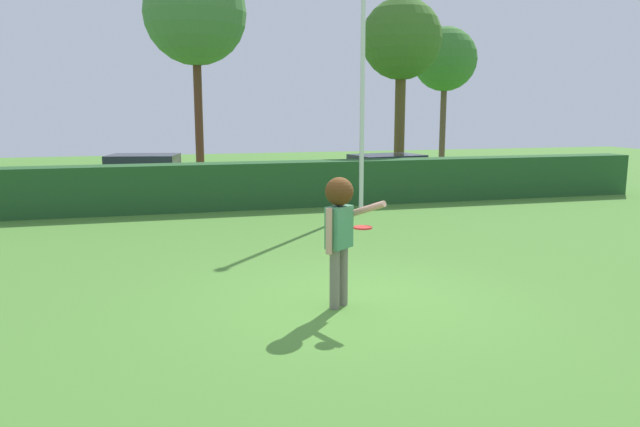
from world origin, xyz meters
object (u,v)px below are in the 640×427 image
Objects in this scene: parked_car_black at (387,172)px; maple_tree at (401,41)px; birch_tree at (195,14)px; person at (340,222)px; oak_tree at (445,60)px; frisbee at (363,228)px; parked_car_red at (144,172)px; lamppost at (363,69)px.

maple_tree reaches higher than parked_car_black.
person is at bearing -87.09° from birch_tree.
maple_tree reaches higher than oak_tree.
frisbee is 17.03m from birch_tree.
birch_tree is (2.04, 2.87, 5.52)m from parked_car_red.
parked_car_black is at bearing 59.10° from lamppost.
frisbee is at bearing -66.44° from person.
birch_tree is (-3.65, 8.45, 2.46)m from lamppost.
birch_tree reaches higher than parked_car_black.
oak_tree is at bearing 54.41° from lamppost.
lamppost is 8.54m from parked_car_red.
oak_tree is (10.37, 18.56, 3.77)m from frisbee.
frisbee is 12.25m from parked_car_black.
maple_tree is (1.45, 2.46, 4.49)m from parked_car_black.
person is at bearing -114.45° from parked_car_black.
frisbee is 0.03× the size of birch_tree.
birch_tree reaches higher than maple_tree.
lamppost is at bearing 71.14° from frisbee.
person is 21.32m from oak_tree.
maple_tree is (-4.17, -4.82, 0.20)m from oak_tree.
parked_car_black is at bearing -15.05° from parked_car_red.
maple_tree is at bearing -19.20° from birch_tree.
lamppost reaches higher than maple_tree.
person is 0.28× the size of oak_tree.
oak_tree is at bearing 11.53° from birch_tree.
frisbee is at bearing -114.28° from maple_tree.
lamppost reaches higher than parked_car_black.
frisbee is (0.19, -0.43, -0.00)m from person.
lamppost is 5.09m from parked_car_black.
oak_tree is at bearing 60.81° from frisbee.
person is 0.41× the size of parked_car_red.
parked_car_red is 0.66× the size of maple_tree.
oak_tree is at bearing 52.34° from parked_car_black.
parked_car_black is (2.09, 3.49, -3.06)m from lamppost.
person reaches higher than parked_car_black.
parked_car_black is (7.78, -2.09, 0.00)m from parked_car_red.
lamppost is at bearing -66.62° from birch_tree.
oak_tree is at bearing 59.80° from person.
parked_car_red is at bearing 164.95° from parked_car_black.
birch_tree reaches higher than lamppost.
birch_tree is at bearing 113.38° from lamppost.
frisbee is 0.04× the size of lamppost.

